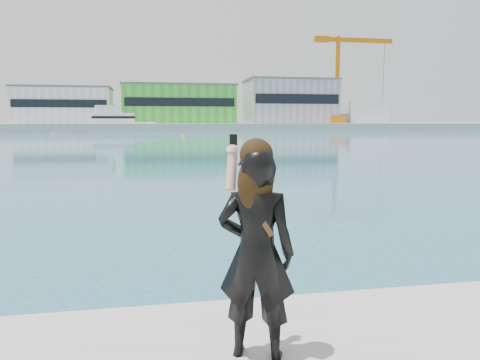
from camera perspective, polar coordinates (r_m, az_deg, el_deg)
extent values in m
cube|color=#9E9E99|center=(133.91, -10.94, 6.40)|extent=(320.00, 40.00, 2.00)
cube|color=silver|center=(133.73, -20.57, 8.42)|extent=(24.00, 15.00, 9.00)
cube|color=black|center=(126.26, -21.15, 8.70)|extent=(22.80, 0.20, 1.98)
cube|color=#59595B|center=(133.95, -20.66, 10.45)|extent=(24.48, 15.30, 0.50)
cube|color=green|center=(132.22, -7.49, 9.06)|extent=(30.00, 16.00, 10.00)
cube|color=black|center=(124.16, -7.26, 9.41)|extent=(28.50, 0.20, 2.20)
cube|color=#59595B|center=(132.50, -7.53, 11.33)|extent=(30.60, 16.32, 0.50)
cube|color=gray|center=(138.00, 6.07, 9.42)|extent=(25.00, 15.00, 12.00)
cube|color=black|center=(130.78, 7.06, 9.79)|extent=(23.75, 0.20, 2.64)
cube|color=#59595B|center=(138.38, 6.11, 12.00)|extent=(25.50, 15.30, 0.50)
cube|color=silver|center=(144.06, 14.77, 7.93)|extent=(12.00, 10.00, 6.00)
cube|color=orange|center=(136.31, 11.66, 7.23)|extent=(4.00, 4.00, 2.00)
cylinder|color=orange|center=(136.86, 11.79, 12.26)|extent=(1.20, 1.20, 22.00)
cube|color=orange|center=(140.49, 14.25, 16.17)|extent=(20.00, 1.20, 1.20)
cube|color=orange|center=(136.30, 9.88, 16.57)|extent=(4.00, 1.60, 1.60)
cylinder|color=black|center=(142.98, 17.12, 12.68)|extent=(0.10, 0.10, 16.00)
cylinder|color=silver|center=(126.91, -0.89, 8.74)|extent=(0.16, 0.16, 8.00)
cube|color=#EE360E|center=(127.14, -0.62, 10.27)|extent=(1.20, 0.04, 0.80)
cube|color=white|center=(119.64, -14.75, 6.29)|extent=(18.62, 8.39, 2.40)
cube|color=white|center=(119.51, -15.26, 7.38)|extent=(10.62, 6.05, 2.20)
cube|color=white|center=(119.42, -15.78, 8.32)|extent=(6.54, 4.49, 1.80)
cube|color=black|center=(119.51, -15.26, 7.38)|extent=(10.83, 6.19, 0.60)
cylinder|color=silver|center=(119.48, -15.81, 9.23)|extent=(0.16, 0.16, 2.00)
sphere|color=#FBF50D|center=(75.32, -6.88, 5.12)|extent=(0.50, 0.50, 0.50)
sphere|color=#FBF50D|center=(99.59, -21.84, 5.17)|extent=(0.50, 0.50, 0.50)
imported|color=black|center=(3.89, 1.99, -9.03)|extent=(0.75, 0.61, 1.76)
sphere|color=black|center=(3.73, 2.01, 3.07)|extent=(0.27, 0.27, 0.27)
ellipsoid|color=black|center=(3.70, 1.89, -0.42)|extent=(0.29, 0.15, 0.47)
cylinder|color=tan|center=(3.89, -1.00, 1.52)|extent=(0.15, 0.22, 0.38)
cylinder|color=white|center=(3.91, -0.91, 3.79)|extent=(0.11, 0.11, 0.04)
cube|color=black|center=(3.95, -0.81, 4.67)|extent=(0.07, 0.04, 0.13)
cube|color=#4C2D14|center=(3.72, 2.31, -4.22)|extent=(0.24, 0.10, 0.36)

